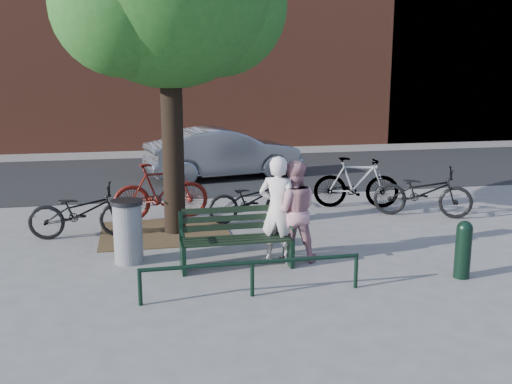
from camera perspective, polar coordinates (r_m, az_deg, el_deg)
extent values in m
plane|color=gray|center=(9.03, -1.93, -7.52)|extent=(90.00, 90.00, 0.00)
cube|color=brown|center=(11.02, -9.09, -4.01)|extent=(2.40, 2.00, 0.02)
cube|color=black|center=(17.22, -6.90, 1.82)|extent=(40.00, 7.00, 0.01)
cube|color=black|center=(8.86, -7.33, -6.47)|extent=(0.06, 0.52, 0.45)
cube|color=black|center=(8.95, -7.53, -3.31)|extent=(0.06, 0.06, 0.44)
cylinder|color=black|center=(8.65, -7.34, -4.13)|extent=(0.04, 0.36, 0.04)
cube|color=black|center=(9.14, 3.28, -5.82)|extent=(0.06, 0.52, 0.45)
cube|color=black|center=(9.23, 2.94, -2.76)|extent=(0.06, 0.06, 0.44)
cylinder|color=black|center=(8.93, 3.48, -3.54)|extent=(0.04, 0.36, 0.04)
cube|color=black|center=(8.89, -1.95, -4.79)|extent=(1.64, 0.46, 0.04)
cube|color=black|center=(9.03, -2.22, -2.62)|extent=(1.64, 0.03, 0.47)
cylinder|color=black|center=(7.70, -11.53, -9.31)|extent=(0.06, 0.06, 0.50)
cylinder|color=black|center=(7.84, -0.38, -8.67)|extent=(0.06, 0.06, 0.50)
cylinder|color=black|center=(8.26, 9.97, -7.78)|extent=(0.06, 0.06, 0.50)
cylinder|color=black|center=(7.76, -0.39, -7.08)|extent=(3.00, 0.06, 0.06)
cylinder|color=black|center=(10.67, -8.35, 5.85)|extent=(0.40, 0.40, 3.80)
sphere|color=#1E551A|center=(11.07, -3.94, 18.10)|extent=(2.60, 2.60, 2.60)
sphere|color=#1E551A|center=(10.25, -13.27, 17.75)|extent=(2.40, 2.40, 2.40)
imported|color=silver|center=(9.07, 2.22, -1.76)|extent=(0.75, 0.68, 1.73)
imported|color=#B57C84|center=(9.14, 3.75, -1.93)|extent=(0.87, 0.72, 1.64)
cylinder|color=black|center=(9.02, 19.98, -5.77)|extent=(0.23, 0.23, 0.75)
sphere|color=black|center=(8.92, 20.15, -3.46)|extent=(0.23, 0.23, 0.23)
cylinder|color=gray|center=(9.34, -12.67, -4.07)|extent=(0.46, 0.46, 0.96)
cylinder|color=black|center=(9.21, -12.82, -1.00)|extent=(0.50, 0.50, 0.07)
imported|color=black|center=(10.93, -17.03, -1.87)|extent=(1.91, 0.71, 1.00)
imported|color=#58110C|center=(11.90, -9.48, 0.06)|extent=(2.02, 0.78, 1.19)
imported|color=black|center=(11.56, -0.42, -0.75)|extent=(1.82, 0.71, 0.94)
imported|color=gray|center=(12.97, 10.01, 0.93)|extent=(1.98, 1.00, 1.14)
imported|color=black|center=(12.49, 16.34, 0.01)|extent=(2.12, 1.52, 1.06)
imported|color=gray|center=(16.36, -3.25, 3.91)|extent=(4.61, 2.31, 1.45)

